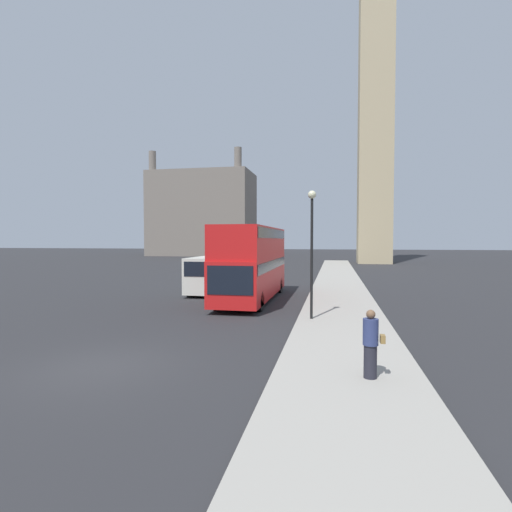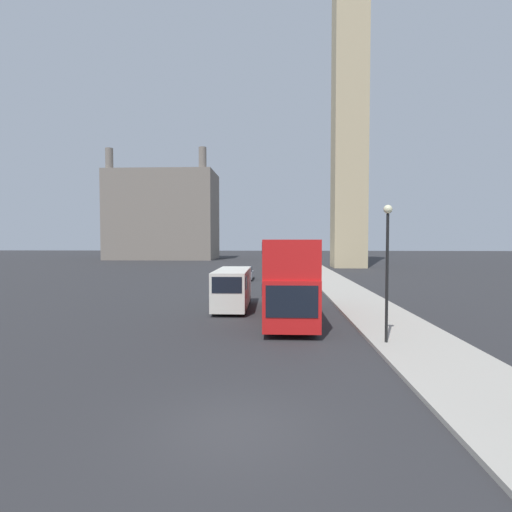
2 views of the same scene
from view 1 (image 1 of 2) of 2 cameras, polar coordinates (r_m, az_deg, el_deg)
name	(u,v)px [view 1 (image 1 of 2)]	position (r m, az deg, el deg)	size (l,w,h in m)	color
ground_plane	(100,367)	(12.70, -21.44, -14.56)	(300.00, 300.00, 0.00)	#28282B
sidewalk_strip	(348,381)	(10.84, 13.04, -17.01)	(3.93, 120.00, 0.15)	#9E998E
clock_tower	(376,32)	(73.04, 16.83, 28.30)	(5.49, 5.66, 69.84)	tan
building_block_distant	(203,214)	(96.26, -7.61, 5.94)	(23.57, 13.49, 23.86)	slate
red_double_decker_bus	(253,260)	(24.20, -0.50, -0.55)	(2.62, 10.70, 4.41)	red
white_van	(212,274)	(27.65, -6.37, -2.51)	(2.04, 6.12, 2.50)	silver
pedestrian	(371,344)	(10.73, 16.08, -11.99)	(0.55, 0.39, 1.74)	#23232D
street_lamp	(312,235)	(17.82, 7.98, 3.02)	(0.36, 0.36, 5.68)	black
parked_sedan	(255,266)	(45.97, -0.15, -1.47)	(1.88, 4.51, 1.40)	#99999E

